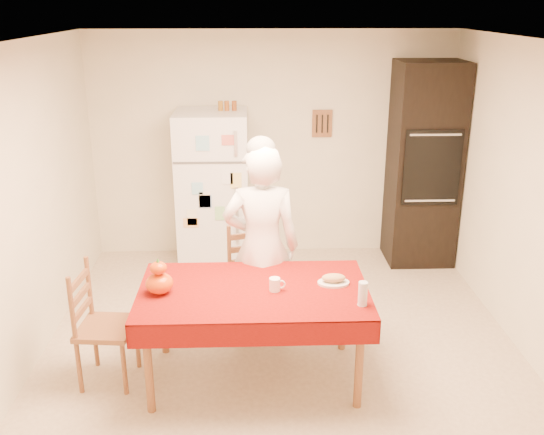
{
  "coord_description": "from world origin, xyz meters",
  "views": [
    {
      "loc": [
        -0.24,
        -4.37,
        2.77
      ],
      "look_at": [
        -0.08,
        0.2,
        1.13
      ],
      "focal_mm": 40.0,
      "sensor_mm": 36.0,
      "label": 1
    }
  ],
  "objects_px": {
    "chair_far": "(253,275)",
    "coffee_mug": "(275,285)",
    "seated_woman": "(262,247)",
    "pumpkin_lower": "(159,283)",
    "dining_table": "(254,298)",
    "oven_cabinet": "(424,165)",
    "bread_plate": "(333,283)",
    "wine_glass": "(363,294)",
    "chair_left": "(97,321)",
    "refrigerator": "(213,190)"
  },
  "relations": [
    {
      "from": "refrigerator",
      "to": "seated_woman",
      "type": "xyz_separation_m",
      "value": [
        0.49,
        -1.66,
        0.02
      ]
    },
    {
      "from": "dining_table",
      "to": "chair_far",
      "type": "bearing_deg",
      "value": 90.3
    },
    {
      "from": "oven_cabinet",
      "to": "bread_plate",
      "type": "distance_m",
      "value": 2.54
    },
    {
      "from": "refrigerator",
      "to": "bread_plate",
      "type": "bearing_deg",
      "value": -64.48
    },
    {
      "from": "refrigerator",
      "to": "wine_glass",
      "type": "distance_m",
      "value": 2.75
    },
    {
      "from": "coffee_mug",
      "to": "wine_glass",
      "type": "relative_size",
      "value": 0.57
    },
    {
      "from": "chair_far",
      "to": "seated_woman",
      "type": "xyz_separation_m",
      "value": [
        0.08,
        -0.24,
        0.36
      ]
    },
    {
      "from": "oven_cabinet",
      "to": "seated_woman",
      "type": "relative_size",
      "value": 1.27
    },
    {
      "from": "chair_left",
      "to": "dining_table",
      "type": "bearing_deg",
      "value": -85.57
    },
    {
      "from": "chair_far",
      "to": "wine_glass",
      "type": "height_order",
      "value": "chair_far"
    },
    {
      "from": "chair_far",
      "to": "chair_left",
      "type": "distance_m",
      "value": 1.4
    },
    {
      "from": "refrigerator",
      "to": "pumpkin_lower",
      "type": "xyz_separation_m",
      "value": [
        -0.27,
        -2.24,
        -0.01
      ]
    },
    {
      "from": "refrigerator",
      "to": "bread_plate",
      "type": "xyz_separation_m",
      "value": [
        1.02,
        -2.14,
        -0.08
      ]
    },
    {
      "from": "chair_far",
      "to": "coffee_mug",
      "type": "xyz_separation_m",
      "value": [
        0.16,
        -0.82,
        0.3
      ]
    },
    {
      "from": "coffee_mug",
      "to": "pumpkin_lower",
      "type": "relative_size",
      "value": 0.49
    },
    {
      "from": "chair_far",
      "to": "coffee_mug",
      "type": "bearing_deg",
      "value": -94.91
    },
    {
      "from": "coffee_mug",
      "to": "oven_cabinet",
      "type": "bearing_deg",
      "value": 53.27
    },
    {
      "from": "chair_far",
      "to": "coffee_mug",
      "type": "height_order",
      "value": "chair_far"
    },
    {
      "from": "refrigerator",
      "to": "chair_left",
      "type": "bearing_deg",
      "value": -109.12
    },
    {
      "from": "dining_table",
      "to": "coffee_mug",
      "type": "relative_size",
      "value": 17.0
    },
    {
      "from": "dining_table",
      "to": "chair_far",
      "type": "xyz_separation_m",
      "value": [
        -0.0,
        0.79,
        -0.18
      ]
    },
    {
      "from": "chair_left",
      "to": "coffee_mug",
      "type": "relative_size",
      "value": 9.5
    },
    {
      "from": "refrigerator",
      "to": "seated_woman",
      "type": "height_order",
      "value": "seated_woman"
    },
    {
      "from": "seated_woman",
      "to": "pumpkin_lower",
      "type": "bearing_deg",
      "value": 38.09
    },
    {
      "from": "seated_woman",
      "to": "chair_left",
      "type": "bearing_deg",
      "value": 23.32
    },
    {
      "from": "chair_left",
      "to": "wine_glass",
      "type": "bearing_deg",
      "value": -93.25
    },
    {
      "from": "wine_glass",
      "to": "refrigerator",
      "type": "bearing_deg",
      "value": 115.41
    },
    {
      "from": "chair_far",
      "to": "coffee_mug",
      "type": "relative_size",
      "value": 9.5
    },
    {
      "from": "seated_woman",
      "to": "wine_glass",
      "type": "distance_m",
      "value": 1.07
    },
    {
      "from": "pumpkin_lower",
      "to": "dining_table",
      "type": "bearing_deg",
      "value": 2.93
    },
    {
      "from": "wine_glass",
      "to": "seated_woman",
      "type": "bearing_deg",
      "value": 129.98
    },
    {
      "from": "dining_table",
      "to": "pumpkin_lower",
      "type": "xyz_separation_m",
      "value": [
        -0.68,
        -0.03,
        0.15
      ]
    },
    {
      "from": "seated_woman",
      "to": "bread_plate",
      "type": "xyz_separation_m",
      "value": [
        0.53,
        -0.48,
        -0.1
      ]
    },
    {
      "from": "seated_woman",
      "to": "bread_plate",
      "type": "distance_m",
      "value": 0.72
    },
    {
      "from": "chair_far",
      "to": "chair_left",
      "type": "bearing_deg",
      "value": -162.79
    },
    {
      "from": "dining_table",
      "to": "chair_left",
      "type": "height_order",
      "value": "chair_left"
    },
    {
      "from": "dining_table",
      "to": "refrigerator",
      "type": "bearing_deg",
      "value": 100.73
    },
    {
      "from": "refrigerator",
      "to": "chair_far",
      "type": "xyz_separation_m",
      "value": [
        0.41,
        -1.42,
        -0.34
      ]
    },
    {
      "from": "oven_cabinet",
      "to": "chair_left",
      "type": "bearing_deg",
      "value": -143.68
    },
    {
      "from": "chair_left",
      "to": "coffee_mug",
      "type": "xyz_separation_m",
      "value": [
        1.33,
        -0.05,
        0.3
      ]
    },
    {
      "from": "oven_cabinet",
      "to": "bread_plate",
      "type": "relative_size",
      "value": 9.17
    },
    {
      "from": "oven_cabinet",
      "to": "bread_plate",
      "type": "height_order",
      "value": "oven_cabinet"
    },
    {
      "from": "chair_left",
      "to": "wine_glass",
      "type": "relative_size",
      "value": 5.4
    },
    {
      "from": "refrigerator",
      "to": "dining_table",
      "type": "height_order",
      "value": "refrigerator"
    },
    {
      "from": "seated_woman",
      "to": "coffee_mug",
      "type": "height_order",
      "value": "seated_woman"
    },
    {
      "from": "chair_left",
      "to": "bread_plate",
      "type": "height_order",
      "value": "chair_left"
    },
    {
      "from": "wine_glass",
      "to": "bread_plate",
      "type": "distance_m",
      "value": 0.38
    },
    {
      "from": "refrigerator",
      "to": "dining_table",
      "type": "distance_m",
      "value": 2.25
    },
    {
      "from": "oven_cabinet",
      "to": "bread_plate",
      "type": "bearing_deg",
      "value": -119.91
    },
    {
      "from": "oven_cabinet",
      "to": "dining_table",
      "type": "distance_m",
      "value": 2.95
    }
  ]
}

